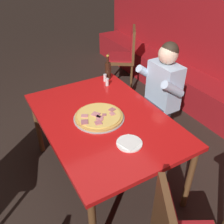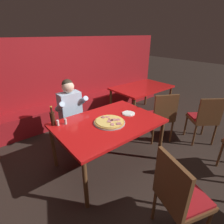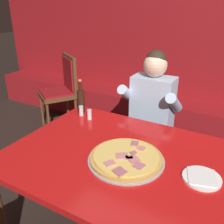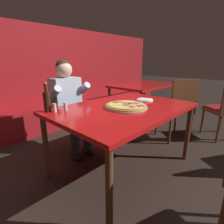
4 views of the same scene
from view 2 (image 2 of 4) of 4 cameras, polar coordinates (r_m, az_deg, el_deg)
The scene contains 14 objects.
ground_plane at distance 3.06m, azimuth -1.11°, elevation -16.00°, with size 24.00×24.00×0.00m, color black.
booth_wall_panel at distance 4.39m, azimuth -19.37°, elevation 9.51°, with size 6.80×0.16×1.90m, color maroon.
booth_bench at distance 4.33m, azimuth -16.52°, elevation -0.44°, with size 6.46×0.48×0.46m, color maroon.
main_dining_table at distance 2.66m, azimuth -1.23°, elevation -4.46°, with size 1.55×1.07×0.77m.
pizza at distance 2.58m, azimuth -0.83°, elevation -3.21°, with size 0.47×0.47×0.05m.
plate_white_paper at distance 2.88m, azimuth 5.41°, elevation -0.46°, with size 0.21×0.21×0.02m.
beer_bottle at distance 2.63m, azimuth -18.81°, elevation -1.90°, with size 0.07×0.07×0.29m.
shaker_oregano at distance 2.62m, azimuth -17.26°, elevation -3.51°, with size 0.04×0.04×0.09m.
shaker_black_pepper at distance 2.63m, azimuth -14.92°, elevation -3.11°, with size 0.04×0.04×0.09m.
diner_seated_blue_shirt at distance 3.17m, azimuth -12.73°, elevation 0.07°, with size 0.53×0.53×1.27m.
dining_chair_by_booth at distance 3.68m, azimuth 28.07°, elevation -1.34°, with size 0.62×0.62×0.96m.
dining_chair_side_aisle at distance 3.43m, azimuth 15.96°, elevation -0.61°, with size 0.60×0.60×1.00m.
dining_chair_near_right at distance 1.96m, azimuth 20.86°, elevation -23.48°, with size 0.56×0.56×1.00m.
background_dining_table at distance 4.43m, azimuth 9.67°, elevation 7.17°, with size 1.45×0.92×0.77m.
Camera 2 is at (-1.42, -1.84, 1.99)m, focal length 28.00 mm.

